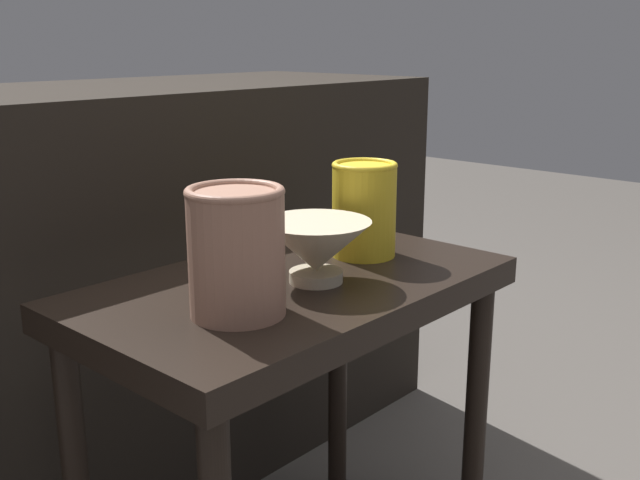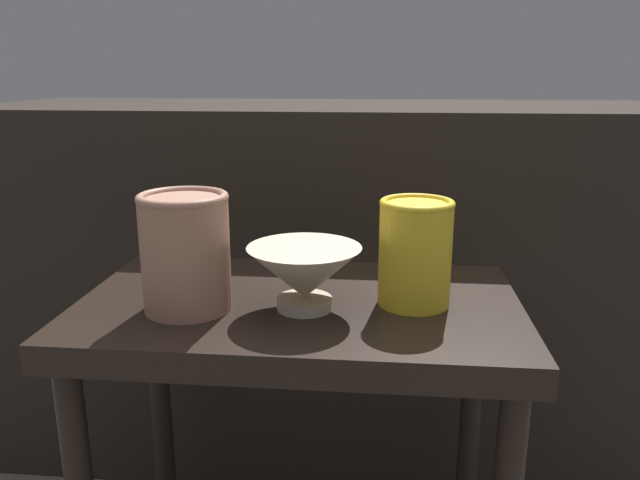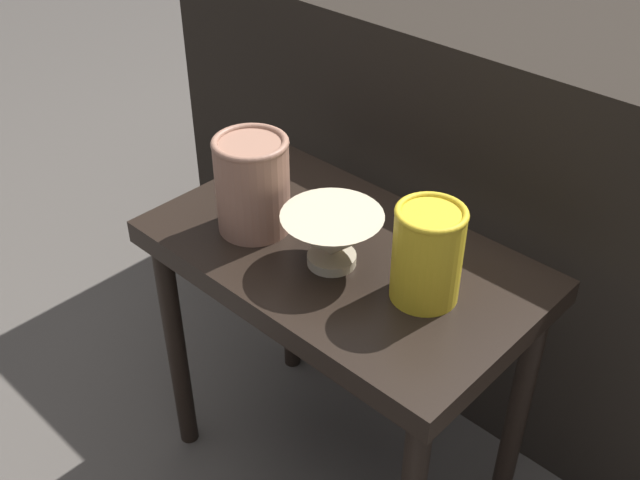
% 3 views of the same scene
% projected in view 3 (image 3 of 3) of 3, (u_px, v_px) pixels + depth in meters
% --- Properties ---
extents(ground_plane, '(8.00, 8.00, 0.00)m').
position_uv_depth(ground_plane, '(337.00, 468.00, 1.48)').
color(ground_plane, '#4C4742').
extents(table, '(0.62, 0.37, 0.54)m').
position_uv_depth(table, '(340.00, 289.00, 1.21)').
color(table, black).
rests_on(table, ground_plane).
extents(couch_backdrop, '(1.49, 0.50, 0.78)m').
position_uv_depth(couch_backdrop, '(510.00, 197.00, 1.57)').
color(couch_backdrop, black).
rests_on(couch_backdrop, ground_plane).
extents(bowl, '(0.15, 0.15, 0.09)m').
position_uv_depth(bowl, '(332.00, 236.00, 1.11)').
color(bowl, '#C1B293').
rests_on(bowl, table).
extents(vase_textured_left, '(0.12, 0.12, 0.16)m').
position_uv_depth(vase_textured_left, '(252.00, 183.00, 1.17)').
color(vase_textured_left, '#996B56').
rests_on(vase_textured_left, table).
extents(vase_colorful_right, '(0.10, 0.10, 0.15)m').
position_uv_depth(vase_colorful_right, '(428.00, 253.00, 1.03)').
color(vase_colorful_right, gold).
rests_on(vase_colorful_right, table).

